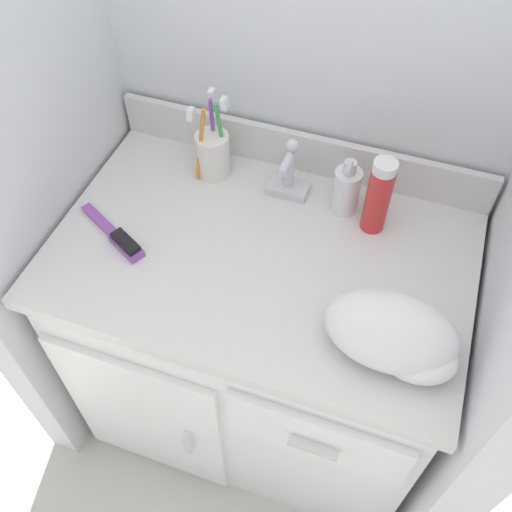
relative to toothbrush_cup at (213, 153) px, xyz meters
The scene contains 10 objects.
ground_plane 0.83m from the toothbrush_cup, 46.58° to the right, with size 6.00×6.00×0.00m, color beige.
wall_back 0.38m from the toothbrush_cup, 37.80° to the left, with size 1.04×0.08×2.20m, color silver.
vanity 0.48m from the toothbrush_cup, 47.34° to the right, with size 0.86×0.57×0.73m.
backsplash 0.20m from the toothbrush_cup, 24.09° to the left, with size 0.86×0.02×0.10m.
sink_faucet 0.18m from the toothbrush_cup, ahead, with size 0.09×0.09×0.14m.
toothbrush_cup is the anchor object (origin of this frame).
soap_dispenser 0.31m from the toothbrush_cup, ahead, with size 0.06×0.06×0.14m.
shaving_cream_can 0.38m from the toothbrush_cup, ahead, with size 0.05×0.05×0.18m.
hairbrush 0.29m from the toothbrush_cup, 112.61° to the right, with size 0.19×0.12×0.03m.
hand_towel 0.58m from the toothbrush_cup, 34.83° to the right, with size 0.24×0.15×0.12m.
Camera 1 is at (0.24, -0.70, 1.64)m, focal length 40.00 mm.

